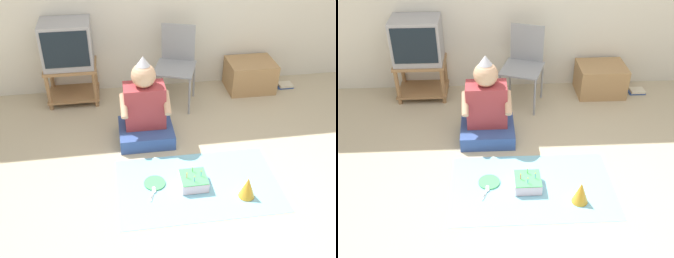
% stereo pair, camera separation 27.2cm
% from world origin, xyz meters
% --- Properties ---
extents(ground_plane, '(16.00, 16.00, 0.00)m').
position_xyz_m(ground_plane, '(0.00, 0.00, 0.00)').
color(ground_plane, tan).
extents(tv_stand, '(0.56, 0.42, 0.44)m').
position_xyz_m(tv_stand, '(-1.20, 1.81, 0.26)').
color(tv_stand, '#997047').
rests_on(tv_stand, ground_plane).
extents(tv, '(0.52, 0.40, 0.48)m').
position_xyz_m(tv, '(-1.20, 1.82, 0.68)').
color(tv, '#99999E').
rests_on(tv, tv_stand).
extents(folding_chair, '(0.53, 0.54, 0.85)m').
position_xyz_m(folding_chair, '(-0.05, 1.65, 0.49)').
color(folding_chair, gray).
rests_on(folding_chair, ground_plane).
extents(cardboard_box_stack, '(0.54, 0.43, 0.35)m').
position_xyz_m(cardboard_box_stack, '(0.86, 1.78, 0.17)').
color(cardboard_box_stack, '#A87F51').
rests_on(cardboard_box_stack, ground_plane).
extents(book_pile, '(0.19, 0.13, 0.04)m').
position_xyz_m(book_pile, '(1.31, 1.74, 0.02)').
color(book_pile, '#284793').
rests_on(book_pile, ground_plane).
extents(person_seated, '(0.52, 0.46, 0.86)m').
position_xyz_m(person_seated, '(-0.47, 0.97, 0.30)').
color(person_seated, '#334C8C').
rests_on(person_seated, ground_plane).
extents(party_cloth, '(1.38, 0.84, 0.01)m').
position_xyz_m(party_cloth, '(-0.10, 0.20, 0.00)').
color(party_cloth, '#7FC6E0').
rests_on(party_cloth, ground_plane).
extents(birthday_cake, '(0.22, 0.22, 0.15)m').
position_xyz_m(birthday_cake, '(-0.14, 0.20, 0.05)').
color(birthday_cake, silver).
rests_on(birthday_cake, party_cloth).
extents(party_hat_blue, '(0.13, 0.13, 0.19)m').
position_xyz_m(party_hat_blue, '(0.27, 0.01, 0.10)').
color(party_hat_blue, gold).
rests_on(party_hat_blue, party_cloth).
extents(paper_plate, '(0.18, 0.18, 0.01)m').
position_xyz_m(paper_plate, '(-0.46, 0.27, 0.01)').
color(paper_plate, '#4CB266').
rests_on(paper_plate, party_cloth).
extents(plastic_spoon_near, '(0.06, 0.14, 0.01)m').
position_xyz_m(plastic_spoon_near, '(-0.48, 0.19, 0.01)').
color(plastic_spoon_near, white).
rests_on(plastic_spoon_near, party_cloth).
extents(plastic_spoon_far, '(0.06, 0.14, 0.01)m').
position_xyz_m(plastic_spoon_far, '(-0.48, 0.16, 0.01)').
color(plastic_spoon_far, white).
rests_on(plastic_spoon_far, party_cloth).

